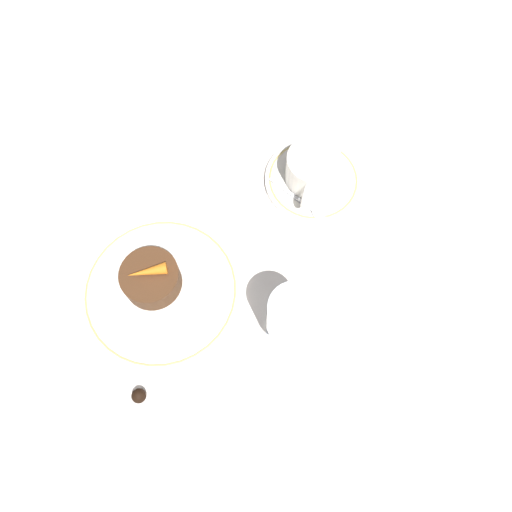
# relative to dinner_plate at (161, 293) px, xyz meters

# --- Properties ---
(ground_plane) EXTENTS (3.00, 3.00, 0.00)m
(ground_plane) POSITION_rel_dinner_plate_xyz_m (-0.00, 0.04, -0.01)
(ground_plane) COLOR white
(dinner_plate) EXTENTS (0.22, 0.22, 0.01)m
(dinner_plate) POSITION_rel_dinner_plate_xyz_m (0.00, 0.00, 0.00)
(dinner_plate) COLOR white
(dinner_plate) RESTS_ON ground_plane
(saucer) EXTENTS (0.15, 0.15, 0.01)m
(saucer) POSITION_rel_dinner_plate_xyz_m (-0.23, 0.16, -0.00)
(saucer) COLOR white
(saucer) RESTS_ON ground_plane
(coffee_cup) EXTENTS (0.11, 0.08, 0.05)m
(coffee_cup) POSITION_rel_dinner_plate_xyz_m (-0.23, 0.16, 0.03)
(coffee_cup) COLOR white
(coffee_cup) RESTS_ON saucer
(spoon) EXTENTS (0.05, 0.10, 0.00)m
(spoon) POSITION_rel_dinner_plate_xyz_m (-0.19, 0.16, 0.00)
(spoon) COLOR silver
(spoon) RESTS_ON saucer
(wine_glass) EXTENTS (0.06, 0.06, 0.12)m
(wine_glass) POSITION_rel_dinner_plate_xyz_m (0.01, 0.18, 0.07)
(wine_glass) COLOR silver
(wine_glass) RESTS_ON ground_plane
(fork) EXTENTS (0.06, 0.18, 0.01)m
(fork) POSITION_rel_dinner_plate_xyz_m (-0.17, 0.02, -0.01)
(fork) COLOR silver
(fork) RESTS_ON ground_plane
(dessert_cake) EXTENTS (0.08, 0.08, 0.04)m
(dessert_cake) POSITION_rel_dinner_plate_xyz_m (-0.01, -0.01, 0.02)
(dessert_cake) COLOR #4C2D19
(dessert_cake) RESTS_ON dinner_plate
(carrot_garnish) EXTENTS (0.04, 0.05, 0.02)m
(carrot_garnish) POSITION_rel_dinner_plate_xyz_m (-0.01, -0.01, 0.05)
(carrot_garnish) COLOR orange
(carrot_garnish) RESTS_ON dessert_cake
(chocolate_truffle) EXTENTS (0.02, 0.02, 0.02)m
(chocolate_truffle) POSITION_rel_dinner_plate_xyz_m (0.14, 0.02, 0.00)
(chocolate_truffle) COLOR black
(chocolate_truffle) RESTS_ON ground_plane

